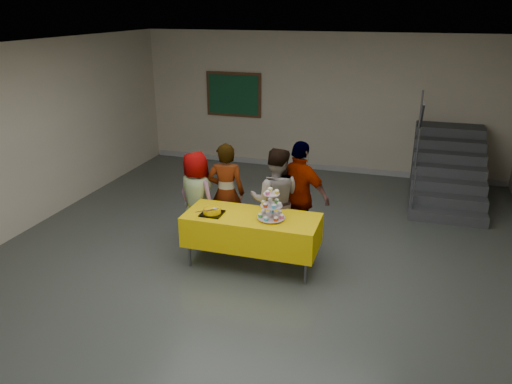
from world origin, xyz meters
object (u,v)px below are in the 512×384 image
schoolchild_c (276,200)px  bake_table (252,230)px  schoolchild_d (300,196)px  noticeboard (234,95)px  cupcake_stand (271,208)px  bear_cake (212,210)px  staircase (446,171)px  schoolchild_b (226,193)px  schoolchild_a (197,197)px

schoolchild_c → bake_table: bearing=64.5°
schoolchild_d → noticeboard: bearing=-39.0°
cupcake_stand → bear_cake: 0.85m
staircase → bear_cake: bearing=-129.9°
schoolchild_d → cupcake_stand: bearing=94.4°
bake_table → cupcake_stand: cupcake_stand is taller
bake_table → staircase: staircase is taller
bear_cake → schoolchild_b: size_ratio=0.23×
cupcake_stand → schoolchild_a: bearing=157.3°
noticeboard → bake_table: bearing=-67.7°
schoolchild_b → schoolchild_c: 0.81m
schoolchild_b → staircase: bearing=-148.7°
bake_table → schoolchild_b: schoolchild_b is taller
cupcake_stand → staircase: (2.46, 3.88, -0.45)m
bake_table → cupcake_stand: size_ratio=4.22×
cupcake_stand → schoolchild_a: 1.48m
schoolchild_d → noticeboard: noticeboard is taller
cupcake_stand → schoolchild_d: size_ratio=0.27×
cupcake_stand → schoolchild_a: (-1.36, 0.57, -0.21)m
schoolchild_b → noticeboard: bearing=-84.1°
bake_table → bear_cake: bear_cake is taller
bear_cake → schoolchild_d: (1.05, 0.89, 0.01)m
schoolchild_b → schoolchild_c: size_ratio=0.99×
cupcake_stand → schoolchild_b: 1.17m
bear_cake → staircase: 5.16m
schoolchild_c → staircase: (2.57, 3.25, -0.31)m
schoolchild_a → noticeboard: bearing=-56.4°
bear_cake → schoolchild_a: schoolchild_a is taller
schoolchild_c → cupcake_stand: bearing=91.7°
schoolchild_c → schoolchild_b: bearing=-13.6°
schoolchild_b → schoolchild_c: bearing=162.5°
schoolchild_b → bake_table: bearing=121.3°
schoolchild_b → schoolchild_d: 1.14m
bake_table → schoolchild_c: bearing=72.5°
cupcake_stand → schoolchild_b: bearing=142.5°
schoolchild_b → staircase: (3.38, 3.17, -0.31)m
schoolchild_a → bake_table: bearing=175.6°
bear_cake → schoolchild_c: schoolchild_c is taller
cupcake_stand → staircase: 4.62m
schoolchild_b → noticeboard: noticeboard is taller
staircase → schoolchild_a: bearing=-139.1°
schoolchild_a → schoolchild_b: schoolchild_b is taller
staircase → bake_table: bearing=-125.7°
bake_table → schoolchild_a: schoolchild_a is taller
noticeboard → staircase: bearing=-10.1°
schoolchild_c → staircase: size_ratio=0.67×
bear_cake → noticeboard: (-1.37, 4.78, 0.77)m
schoolchild_c → staircase: staircase is taller
schoolchild_b → schoolchild_d: size_ratio=0.95×
schoolchild_d → staircase: 3.81m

